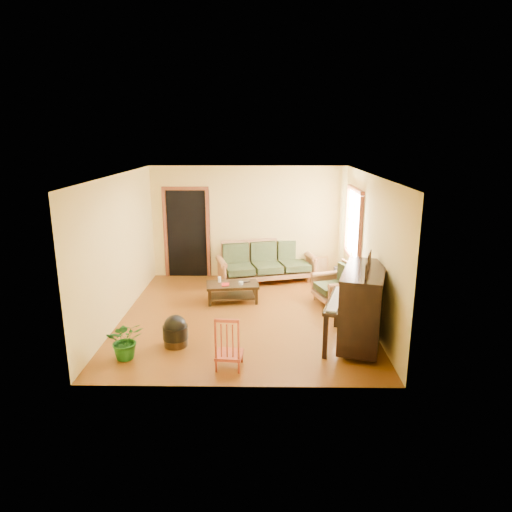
{
  "coord_description": "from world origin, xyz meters",
  "views": [
    {
      "loc": [
        0.34,
        -7.95,
        3.26
      ],
      "look_at": [
        0.21,
        0.2,
        1.1
      ],
      "focal_mm": 32.0,
      "sensor_mm": 36.0,
      "label": 1
    }
  ],
  "objects_px": {
    "armchair": "(334,283)",
    "piano": "(362,308)",
    "footstool": "(176,334)",
    "sofa": "(267,262)",
    "potted_plant": "(126,340)",
    "ceramic_crock": "(339,273)",
    "coffee_table": "(232,292)",
    "red_chair": "(229,341)"
  },
  "relations": [
    {
      "from": "red_chair",
      "to": "ceramic_crock",
      "type": "relative_size",
      "value": 2.91
    },
    {
      "from": "sofa",
      "to": "footstool",
      "type": "xyz_separation_m",
      "value": [
        -1.48,
        -3.34,
        -0.27
      ]
    },
    {
      "from": "sofa",
      "to": "footstool",
      "type": "distance_m",
      "value": 3.66
    },
    {
      "from": "potted_plant",
      "to": "coffee_table",
      "type": "bearing_deg",
      "value": 59.81
    },
    {
      "from": "coffee_table",
      "to": "ceramic_crock",
      "type": "xyz_separation_m",
      "value": [
        2.4,
        1.58,
        -0.05
      ]
    },
    {
      "from": "coffee_table",
      "to": "footstool",
      "type": "height_order",
      "value": "footstool"
    },
    {
      "from": "armchair",
      "to": "piano",
      "type": "bearing_deg",
      "value": -103.85
    },
    {
      "from": "footstool",
      "to": "potted_plant",
      "type": "xyz_separation_m",
      "value": [
        -0.66,
        -0.44,
        0.11
      ]
    },
    {
      "from": "sofa",
      "to": "piano",
      "type": "relative_size",
      "value": 1.51
    },
    {
      "from": "footstool",
      "to": "ceramic_crock",
      "type": "distance_m",
      "value": 4.8
    },
    {
      "from": "piano",
      "to": "ceramic_crock",
      "type": "distance_m",
      "value": 3.59
    },
    {
      "from": "armchair",
      "to": "red_chair",
      "type": "relative_size",
      "value": 1.01
    },
    {
      "from": "coffee_table",
      "to": "footstool",
      "type": "relative_size",
      "value": 2.58
    },
    {
      "from": "sofa",
      "to": "coffee_table",
      "type": "relative_size",
      "value": 2.1
    },
    {
      "from": "coffee_table",
      "to": "footstool",
      "type": "distance_m",
      "value": 2.17
    },
    {
      "from": "potted_plant",
      "to": "piano",
      "type": "bearing_deg",
      "value": 7.81
    },
    {
      "from": "piano",
      "to": "potted_plant",
      "type": "distance_m",
      "value": 3.67
    },
    {
      "from": "sofa",
      "to": "potted_plant",
      "type": "relative_size",
      "value": 3.61
    },
    {
      "from": "red_chair",
      "to": "coffee_table",
      "type": "bearing_deg",
      "value": 98.22
    },
    {
      "from": "coffee_table",
      "to": "potted_plant",
      "type": "distance_m",
      "value": 2.86
    },
    {
      "from": "sofa",
      "to": "ceramic_crock",
      "type": "height_order",
      "value": "sofa"
    },
    {
      "from": "coffee_table",
      "to": "potted_plant",
      "type": "relative_size",
      "value": 1.72
    },
    {
      "from": "piano",
      "to": "footstool",
      "type": "distance_m",
      "value": 2.99
    },
    {
      "from": "sofa",
      "to": "ceramic_crock",
      "type": "distance_m",
      "value": 1.75
    },
    {
      "from": "armchair",
      "to": "ceramic_crock",
      "type": "bearing_deg",
      "value": 59.09
    },
    {
      "from": "red_chair",
      "to": "potted_plant",
      "type": "height_order",
      "value": "red_chair"
    },
    {
      "from": "coffee_table",
      "to": "red_chair",
      "type": "height_order",
      "value": "red_chair"
    },
    {
      "from": "footstool",
      "to": "potted_plant",
      "type": "bearing_deg",
      "value": -146.32
    },
    {
      "from": "footstool",
      "to": "sofa",
      "type": "bearing_deg",
      "value": 66.16
    },
    {
      "from": "footstool",
      "to": "ceramic_crock",
      "type": "xyz_separation_m",
      "value": [
        3.17,
        3.6,
        -0.05
      ]
    },
    {
      "from": "armchair",
      "to": "ceramic_crock",
      "type": "distance_m",
      "value": 1.7
    },
    {
      "from": "sofa",
      "to": "footstool",
      "type": "relative_size",
      "value": 5.42
    },
    {
      "from": "footstool",
      "to": "potted_plant",
      "type": "height_order",
      "value": "potted_plant"
    },
    {
      "from": "footstool",
      "to": "red_chair",
      "type": "relative_size",
      "value": 0.49
    },
    {
      "from": "red_chair",
      "to": "ceramic_crock",
      "type": "xyz_separation_m",
      "value": [
        2.26,
        4.3,
        -0.27
      ]
    },
    {
      "from": "armchair",
      "to": "red_chair",
      "type": "xyz_separation_m",
      "value": [
        -1.9,
        -2.66,
        -0.0
      ]
    },
    {
      "from": "footstool",
      "to": "armchair",
      "type": "bearing_deg",
      "value": 34.99
    },
    {
      "from": "armchair",
      "to": "potted_plant",
      "type": "height_order",
      "value": "armchair"
    },
    {
      "from": "armchair",
      "to": "ceramic_crock",
      "type": "xyz_separation_m",
      "value": [
        0.37,
        1.64,
        -0.27
      ]
    },
    {
      "from": "ceramic_crock",
      "to": "potted_plant",
      "type": "xyz_separation_m",
      "value": [
        -3.83,
        -4.04,
        0.16
      ]
    },
    {
      "from": "coffee_table",
      "to": "piano",
      "type": "height_order",
      "value": "piano"
    },
    {
      "from": "red_chair",
      "to": "ceramic_crock",
      "type": "height_order",
      "value": "red_chair"
    }
  ]
}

